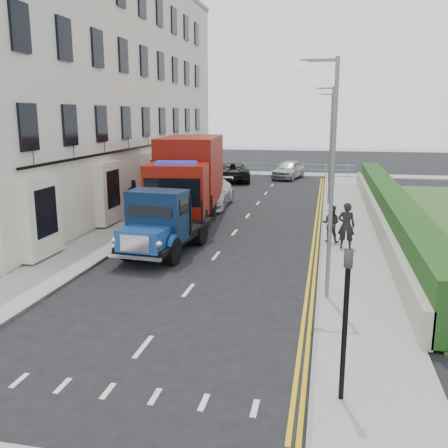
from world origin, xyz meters
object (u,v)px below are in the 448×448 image
parked_car_front (161,215)px  red_lorry (188,177)px  lamp_mid (329,139)px  bedford_lorry (160,227)px  pedestrian_east_near (346,226)px  lamp_near (328,167)px  lamp_far (329,133)px

parked_car_front → red_lorry: bearing=72.3°
lamp_mid → parked_car_front: lamp_mid is taller
lamp_mid → bedford_lorry: lamp_mid is taller
parked_car_front → pedestrian_east_near: (8.60, -2.23, 0.38)m
red_lorry → bedford_lorry: bearing=-90.1°
lamp_near → red_lorry: 12.55m
lamp_near → lamp_mid: 16.00m
lamp_far → bedford_lorry: size_ratio=1.24×
lamp_near → parked_car_front: (-7.78, 7.97, -3.31)m
lamp_far → red_lorry: 17.32m
lamp_mid → bedford_lorry: size_ratio=1.24×
lamp_mid → lamp_far: same height
lamp_mid → parked_car_front: bearing=-134.1°
red_lorry → lamp_mid: bearing=33.0°
lamp_far → pedestrian_east_near: lamp_far is taller
lamp_far → pedestrian_east_near: 20.49m
lamp_far → red_lorry: bearing=-114.0°
pedestrian_east_near → bedford_lorry: bearing=21.4°
lamp_mid → red_lorry: size_ratio=0.83×
parked_car_front → bedford_lorry: bearing=-71.0°
lamp_far → pedestrian_east_near: size_ratio=3.71×
parked_car_front → pedestrian_east_near: 8.89m
lamp_near → bedford_lorry: size_ratio=1.24×
lamp_mid → pedestrian_east_near: 10.70m
lamp_mid → bedford_lorry: bearing=-116.8°
bedford_lorry → red_lorry: red_lorry is taller
lamp_near → lamp_mid: bearing=90.0°
lamp_near → red_lorry: lamp_near is taller
lamp_mid → parked_car_front: 11.66m
bedford_lorry → pedestrian_east_near: (7.11, 2.22, -0.13)m
bedford_lorry → red_lorry: size_ratio=0.67×
bedford_lorry → red_lorry: bearing=101.7°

